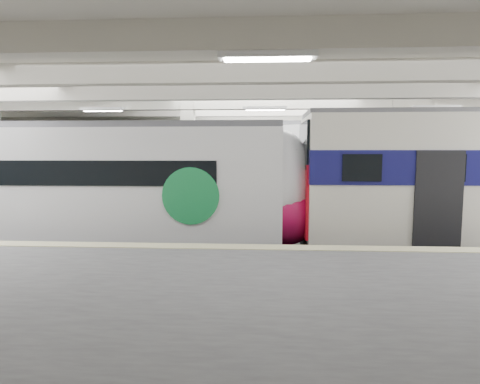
{
  "coord_description": "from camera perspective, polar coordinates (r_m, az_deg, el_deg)",
  "views": [
    {
      "loc": [
        -0.06,
        -12.7,
        3.41
      ],
      "look_at": [
        -0.85,
        1.0,
        2.0
      ],
      "focal_mm": 30.0,
      "sensor_mm": 36.0,
      "label": 1
    }
  ],
  "objects": [
    {
      "name": "station_hall",
      "position": [
        10.96,
        3.65,
        4.99
      ],
      "size": [
        36.0,
        24.0,
        5.75
      ],
      "color": "black",
      "rests_on": "ground"
    },
    {
      "name": "modern_emu",
      "position": [
        13.46,
        -15.2,
        0.14
      ],
      "size": [
        13.23,
        2.73,
        4.3
      ],
      "color": "white",
      "rests_on": "ground"
    },
    {
      "name": "far_train",
      "position": [
        18.59,
        -8.12,
        2.72
      ],
      "size": [
        14.8,
        3.57,
        4.66
      ],
      "rotation": [
        0.0,
        0.0,
        -0.04
      ],
      "color": "white",
      "rests_on": "ground"
    }
  ]
}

